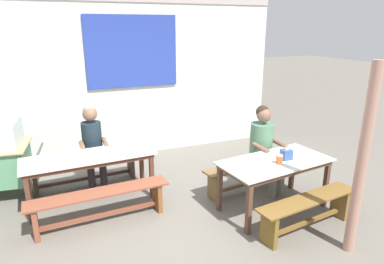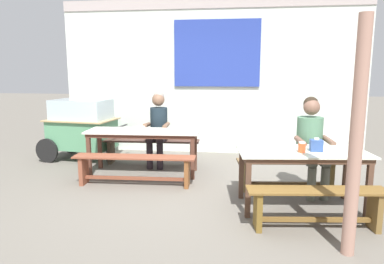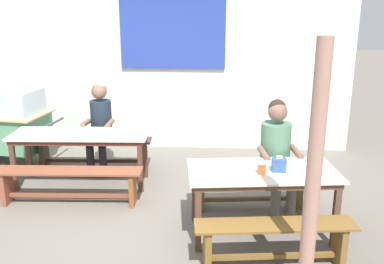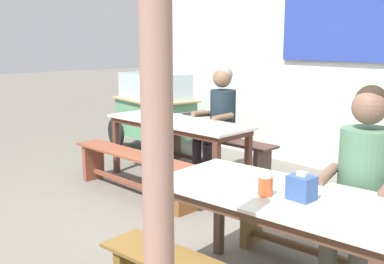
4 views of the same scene
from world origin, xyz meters
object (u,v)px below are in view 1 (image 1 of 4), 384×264
Objects in this scene: bench_near_back at (245,173)px; wooden_support_post at (362,163)px; condiment_jar at (279,159)px; soup_bowl at (85,153)px; bench_near_front at (307,210)px; person_center_facing at (93,141)px; dining_table_far at (90,160)px; person_right_near_table at (264,143)px; bench_far_back at (85,167)px; tissue_box at (286,154)px; dining_table_near at (275,166)px; bench_far_front at (100,202)px.

wooden_support_post reaches higher than bench_near_back.
soup_bowl is at bearing 150.10° from condiment_jar.
bench_near_front is at bearing -79.45° from condiment_jar.
condiment_jar is at bearing 105.79° from wooden_support_post.
bench_near_front is 1.14× the size of person_center_facing.
dining_table_far is 2.62m from condiment_jar.
soup_bowl is (-2.57, 0.65, -0.00)m from person_right_near_table.
bench_far_back is 10.71× the size of tissue_box.
person_right_near_table is 0.73m from condiment_jar.
dining_table_far is 2.74m from tissue_box.
soup_bowl is at bearing 165.78° from person_right_near_table.
person_right_near_table is 1.73m from wooden_support_post.
bench_far_front is at bearing 166.14° from dining_table_near.
dining_table_near is at bearing -38.40° from person_center_facing.
dining_table_far is at bearing 154.20° from tissue_box.
condiment_jar reaches higher than bench_far_front.
person_right_near_table reaches higher than dining_table_far.
bench_far_back is 1.31× the size of person_right_near_table.
dining_table_far is at bearing 143.03° from bench_near_front.
tissue_box is 1.14m from wooden_support_post.
soup_bowl is (-2.51, 1.25, -0.04)m from tissue_box.
bench_near_back is at bearing 94.07° from condiment_jar.
bench_near_front is at bearing -83.24° from bench_near_back.
soup_bowl is (-2.28, 0.62, 0.46)m from bench_near_back.
bench_far_back is (-2.33, 1.79, -0.34)m from dining_table_near.
person_center_facing is at bearing 154.42° from person_right_near_table.
person_center_facing is (0.15, -0.06, 0.44)m from bench_far_back.
bench_far_front is 14.45× the size of soup_bowl.
wooden_support_post is at bearing -76.71° from dining_table_near.
person_right_near_table is 10.58× the size of condiment_jar.
dining_table_far is 0.58m from person_center_facing.
person_right_near_table is 8.16× the size of tissue_box.
person_center_facing reaches higher than dining_table_far.
tissue_box is at bearing -35.93° from bench_far_back.
bench_near_back is 1.08× the size of person_right_near_table.
bench_far_front is at bearing -178.68° from bench_near_back.
person_right_near_table is at bearing 69.79° from dining_table_near.
bench_near_front is 1.13× the size of person_right_near_table.
bench_far_back and bench_far_front have the same top height.
dining_table_far is 14.73× the size of soup_bowl.
wooden_support_post is at bearing -48.21° from bench_far_back.
bench_near_front is (2.37, -1.79, -0.36)m from dining_table_far.
bench_far_back and bench_near_back have the same top height.
condiment_jar reaches higher than soup_bowl.
person_center_facing is 0.53m from soup_bowl.
bench_near_front is at bearing -36.97° from dining_table_far.
dining_table_far is 1.23× the size of bench_near_front.
bench_far_front is 2.40m from condiment_jar.
bench_near_back is at bearing -14.20° from dining_table_far.
dining_table_near is 0.75× the size of wooden_support_post.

